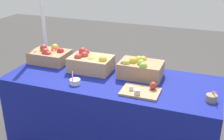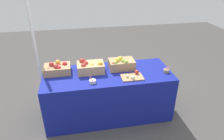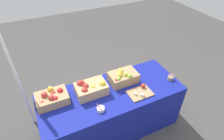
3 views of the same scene
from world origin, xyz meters
name	(u,v)px [view 3 (image 3 of 3)]	position (x,y,z in m)	size (l,w,h in m)	color
ground_plane	(112,126)	(0.00, 0.00, 0.00)	(10.00, 10.00, 0.00)	#474442
table	(112,110)	(0.00, 0.00, 0.37)	(1.90, 0.76, 0.74)	navy
apple_crate_left	(52,98)	(-0.73, 0.15, 0.81)	(0.38, 0.27, 0.18)	tan
apple_crate_middle	(91,88)	(-0.25, 0.10, 0.82)	(0.39, 0.27, 0.19)	tan
apple_crate_right	(123,77)	(0.23, 0.12, 0.82)	(0.38, 0.26, 0.19)	tan
cutting_board_front	(140,92)	(0.33, -0.18, 0.76)	(0.31, 0.22, 0.08)	tan
sample_bowl_near	(171,78)	(0.86, -0.13, 0.77)	(0.09, 0.09, 0.10)	gray
sample_bowl_mid	(101,109)	(-0.25, -0.23, 0.76)	(0.09, 0.10, 0.11)	silver
tent_pole	(15,73)	(-1.07, 0.60, 0.99)	(0.04, 0.04, 1.98)	white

